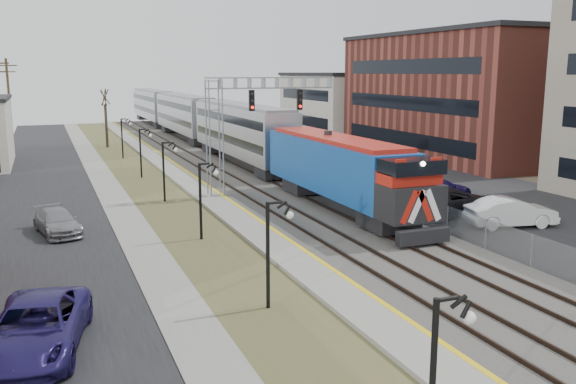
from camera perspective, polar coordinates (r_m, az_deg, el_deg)
street_west at (r=47.44m, az=-21.96°, el=0.07°), size 7.00×120.00×0.04m
sidewalk at (r=47.62m, az=-16.56°, el=0.49°), size 2.00×120.00×0.08m
grass_median at (r=47.97m, az=-12.99°, el=0.73°), size 4.00×120.00×0.06m
platform at (r=48.49m, az=-9.50°, el=1.08°), size 2.00×120.00×0.24m
ballast_bed at (r=49.78m, az=-3.87°, el=1.45°), size 8.00×120.00×0.20m
parking_lot at (r=54.65m, az=8.18°, el=2.15°), size 16.00×120.00×0.04m
platform_edge at (r=48.66m, az=-8.49°, el=1.30°), size 0.24×120.00×0.01m
track_near at (r=49.18m, az=-6.09°, el=1.50°), size 1.58×120.00×0.15m
track_far at (r=50.23m, az=-2.25°, el=1.75°), size 1.58×120.00×0.15m
train at (r=70.55m, az=-8.24°, el=6.53°), size 3.00×85.85×5.33m
signal_gantry at (r=41.65m, az=-4.62°, el=7.14°), size 9.00×1.07×8.15m
lampposts at (r=31.48m, az=-8.32°, el=-0.84°), size 0.14×62.14×4.00m
fence at (r=51.10m, az=0.60°, el=2.52°), size 0.04×120.00×1.60m
buildings_east at (r=59.44m, az=22.16°, el=8.26°), size 16.00×76.00×15.00m
bare_trees at (r=50.95m, az=-23.51°, el=3.73°), size 12.30×42.30×5.95m
car_lot_b at (r=35.94m, az=20.13°, el=-1.84°), size 5.23×2.70×1.64m
car_lot_c at (r=37.91m, az=14.87°, el=-0.88°), size 6.34×3.87×1.64m
car_lot_d at (r=41.69m, az=13.89°, el=0.15°), size 5.54×3.20×1.51m
car_lot_e at (r=46.51m, az=8.00°, el=1.40°), size 4.11×1.93×1.36m
car_street_a at (r=20.50m, az=-22.52°, el=-11.73°), size 3.81×6.24×1.62m
car_street_b at (r=34.55m, az=-20.79°, el=-2.70°), size 2.67×4.70×1.28m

